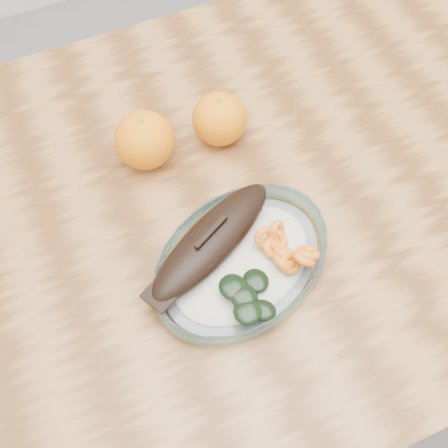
# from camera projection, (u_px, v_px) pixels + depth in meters

# --- Properties ---
(ground) EXTENTS (3.00, 3.00, 0.00)m
(ground) POSITION_uv_depth(u_px,v_px,m) (248.00, 340.00, 1.49)
(ground) COLOR slate
(ground) RESTS_ON ground
(dining_table) EXTENTS (1.20, 0.80, 0.75)m
(dining_table) POSITION_uv_depth(u_px,v_px,m) (262.00, 216.00, 0.92)
(dining_table) COLOR brown
(dining_table) RESTS_ON ground
(plated_meal) EXTENTS (0.61, 0.61, 0.08)m
(plated_meal) POSITION_uv_depth(u_px,v_px,m) (240.00, 259.00, 0.75)
(plated_meal) COLOR white
(plated_meal) RESTS_ON dining_table
(orange_left) EXTENTS (0.09, 0.09, 0.09)m
(orange_left) POSITION_uv_depth(u_px,v_px,m) (145.00, 140.00, 0.82)
(orange_left) COLOR orange
(orange_left) RESTS_ON dining_table
(orange_right) EXTENTS (0.08, 0.08, 0.08)m
(orange_right) POSITION_uv_depth(u_px,v_px,m) (219.00, 119.00, 0.84)
(orange_right) COLOR orange
(orange_right) RESTS_ON dining_table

